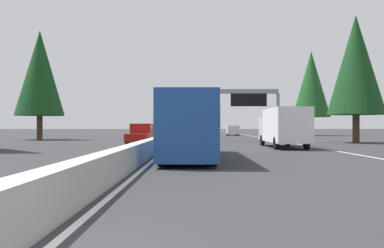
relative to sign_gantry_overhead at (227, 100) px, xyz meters
The scene contains 14 objects.
ground_plane 18.80m from the sign_gantry_overhead, 19.38° to the left, with size 320.00×320.00×0.00m, color #2D2D30.
median_barrier 37.95m from the sign_gantry_overhead, ahead, with size 180.00×0.56×0.90m, color #ADAAA3.
shoulder_stripe_right 28.11m from the sign_gantry_overhead, 11.41° to the right, with size 160.00×0.16×0.01m, color silver.
shoulder_stripe_median 28.18m from the sign_gantry_overhead, 12.03° to the left, with size 160.00×0.16×0.01m, color silver.
sign_gantry_overhead is the anchor object (origin of this frame).
bus_far_right 27.20m from the sign_gantry_overhead, behind, with size 11.50×2.55×3.10m.
box_truck_mid_left 17.09m from the sign_gantry_overhead, 169.85° to the right, with size 8.50×2.40×2.95m.
minivan_near_right 23.65m from the sign_gantry_overhead, ahead, with size 5.00×1.95×1.69m.
pickup_near_center 67.76m from the sign_gantry_overhead, ahead, with size 5.60×2.00×1.86m.
oncoming_near 13.82m from the sign_gantry_overhead, 138.61° to the left, with size 5.60×2.00×1.86m.
oncoming_far 13.35m from the sign_gantry_overhead, 44.21° to the left, with size 5.60×2.00×1.86m.
conifer_right_near 14.59m from the sign_gantry_overhead, 123.47° to the right, with size 5.49×5.49×12.48m.
conifer_right_mid 28.55m from the sign_gantry_overhead, 35.54° to the right, with size 6.39×6.39×14.53m.
conifer_left_near 22.59m from the sign_gantry_overhead, 87.13° to the left, with size 5.77×5.77×13.12m.
Camera 1 is at (-4.99, -2.20, 1.65)m, focal length 38.39 mm.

